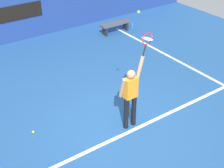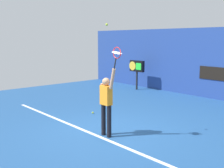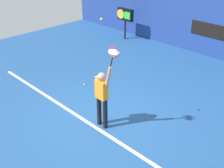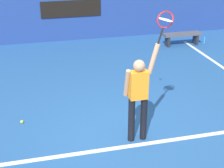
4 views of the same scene
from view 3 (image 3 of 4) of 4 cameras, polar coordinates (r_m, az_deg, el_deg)
The scene contains 9 objects.
ground_plane at distance 8.50m, azimuth -2.19°, elevation -6.87°, with size 18.00×18.00×0.00m, color #23518C.
back_wall at distance 13.05m, azimuth 20.72°, elevation 12.03°, with size 18.00×0.20×3.28m, color navy.
sponsor_banner_center at distance 13.06m, azimuth 20.15°, elevation 10.08°, with size 2.20×0.03×0.60m, color black.
court_baseline at distance 8.26m, azimuth -4.53°, elevation -8.11°, with size 10.00×0.10×0.01m, color white.
tennis_player at distance 7.63m, azimuth -2.07°, elevation -2.33°, with size 0.63×0.31×1.98m.
tennis_racket at distance 6.74m, azimuth 0.28°, elevation 6.30°, with size 0.38×0.27×0.63m.
tennis_ball at distance 6.69m, azimuth -2.19°, elevation 13.11°, with size 0.07×0.07×0.07m, color #CCE033.
scoreboard_clock at distance 14.69m, azimuth 2.72°, elevation 13.76°, with size 0.96×0.20×1.60m.
spare_ball at distance 10.26m, azimuth -5.68°, elevation -0.15°, with size 0.07×0.07×0.07m, color #CCE033.
Camera 3 is at (5.14, -4.70, 4.88)m, focal length 44.72 mm.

